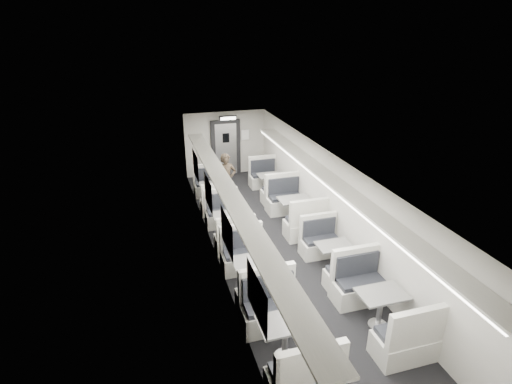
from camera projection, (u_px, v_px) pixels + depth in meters
room at (278, 211)px, 9.62m from camera, size 3.24×12.24×2.64m
booth_left_a at (213, 193)px, 12.74m from camera, size 0.96×1.95×1.04m
booth_left_b at (228, 225)px, 10.73m from camera, size 0.98×1.98×1.06m
booth_left_c at (252, 274)px, 8.63m from camera, size 1.02×2.06×1.10m
booth_left_d at (285, 339)px, 6.80m from camera, size 1.11×2.25×1.20m
booth_right_a at (270, 184)px, 13.42m from camera, size 0.99×2.01×1.08m
booth_right_b at (294, 211)px, 11.44m from camera, size 1.10×2.23×1.19m
booth_right_c at (333, 257)px, 9.28m from camera, size 0.97×1.96×1.05m
booth_right_d at (380, 309)px, 7.54m from camera, size 1.08×2.18×1.17m
passenger at (227, 180)px, 12.48m from camera, size 0.63×0.43×1.69m
window_a at (196, 166)px, 12.18m from camera, size 0.02×1.18×0.84m
window_b at (208, 193)px, 10.23m from camera, size 0.02×1.18×0.84m
window_c at (227, 233)px, 8.29m from camera, size 0.02×1.18×0.84m
window_d at (257, 297)px, 6.35m from camera, size 0.02×1.18×0.84m
luggage_rack_left at (230, 194)px, 8.75m from camera, size 0.46×10.40×0.09m
luggage_rack_right at (333, 182)px, 9.40m from camera, size 0.46×10.40×0.09m
vestibule_door at (226, 148)px, 14.92m from camera, size 1.10×0.13×2.10m
exit_sign at (228, 118)px, 14.00m from camera, size 0.62×0.12×0.16m
wall_notice at (245, 135)px, 14.92m from camera, size 0.32×0.02×0.40m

